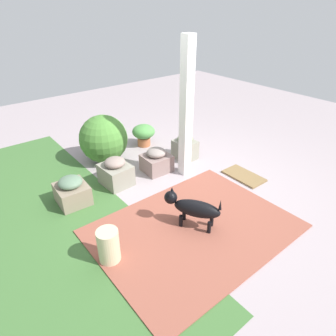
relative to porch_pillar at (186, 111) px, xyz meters
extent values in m
plane|color=#A29498|center=(-0.31, 0.21, -1.06)|extent=(12.00, 12.00, 0.00)
cube|color=#924E3E|center=(-1.12, 0.83, -1.05)|extent=(1.80, 2.40, 0.02)
cube|color=#406C34|center=(0.29, 2.61, -1.05)|extent=(5.20, 2.80, 0.01)
cube|color=white|center=(0.00, 0.00, 0.00)|extent=(0.15, 0.15, 2.12)
cube|color=gray|center=(0.38, -0.35, -0.89)|extent=(0.41, 0.35, 0.33)
ellipsoid|color=#6F8158|center=(0.38, -0.35, -0.68)|extent=(0.28, 0.28, 0.12)
cube|color=gray|center=(0.34, 0.32, -0.92)|extent=(0.42, 0.46, 0.28)
ellipsoid|color=gray|center=(0.34, 0.32, -0.72)|extent=(0.32, 0.32, 0.14)
cube|color=gray|center=(0.40, 1.04, -0.90)|extent=(0.48, 0.42, 0.32)
ellipsoid|color=gray|center=(0.40, 1.04, -0.68)|extent=(0.31, 0.31, 0.14)
cube|color=gray|center=(0.36, 1.76, -0.92)|extent=(0.47, 0.43, 0.28)
ellipsoid|color=#5C775F|center=(0.36, 1.76, -0.72)|extent=(0.33, 0.33, 0.15)
sphere|color=#467D32|center=(1.20, 0.80, -0.64)|extent=(0.83, 0.83, 0.83)
cylinder|color=#A75E39|center=(1.28, -0.08, -0.97)|extent=(0.25, 0.25, 0.17)
ellipsoid|color=#4F9146|center=(1.28, -0.08, -0.77)|extent=(0.44, 0.44, 0.26)
ellipsoid|color=black|center=(-1.10, 0.78, -0.78)|extent=(0.60, 0.47, 0.21)
sphere|color=black|center=(-0.80, 0.95, -0.69)|extent=(0.16, 0.16, 0.16)
cone|color=black|center=(-0.83, 0.99, -0.60)|extent=(0.05, 0.05, 0.07)
cone|color=black|center=(-0.78, 0.91, -0.60)|extent=(0.05, 0.05, 0.07)
cylinder|color=black|center=(-0.98, 0.93, -0.97)|extent=(0.05, 0.05, 0.17)
cylinder|color=black|center=(-0.91, 0.81, -0.97)|extent=(0.05, 0.05, 0.17)
cylinder|color=black|center=(-1.28, 0.74, -0.97)|extent=(0.05, 0.05, 0.17)
cylinder|color=black|center=(-1.22, 0.63, -0.97)|extent=(0.05, 0.05, 0.17)
cone|color=black|center=(-1.33, 0.64, -0.65)|extent=(0.04, 0.04, 0.14)
cylinder|color=beige|center=(-0.90, 1.89, -0.85)|extent=(0.24, 0.24, 0.41)
cube|color=olive|center=(-0.71, -0.66, -1.04)|extent=(0.65, 0.37, 0.03)
camera|label=1|loc=(-3.11, 2.85, 1.44)|focal=31.58mm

